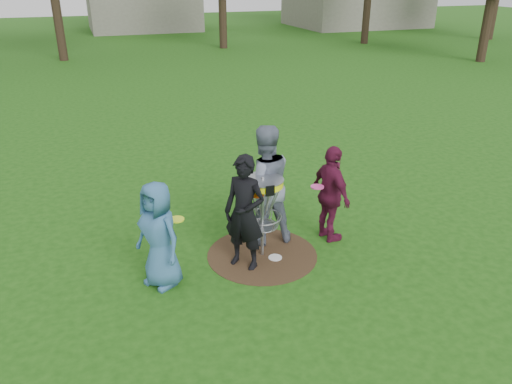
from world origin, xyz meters
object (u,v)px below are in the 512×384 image
object	(u,v)px
player_maroon	(331,194)
disc_golf_basket	(262,198)
player_blue	(159,235)
player_grey	(264,185)
player_black	(245,213)

from	to	relation	value
player_maroon	disc_golf_basket	distance (m)	1.29
player_blue	player_grey	size ratio (longest dim) A/B	0.79
player_black	player_grey	world-z (taller)	player_grey
player_black	disc_golf_basket	xyz separation A→B (m)	(0.36, 0.19, 0.11)
player_blue	player_black	world-z (taller)	player_black
player_blue	player_maroon	xyz separation A→B (m)	(2.94, 0.38, 0.03)
player_blue	player_grey	xyz separation A→B (m)	(1.86, 0.72, 0.22)
player_blue	player_black	size ratio (longest dim) A/B	0.89
disc_golf_basket	player_maroon	bearing A→B (deg)	5.81
player_black	disc_golf_basket	distance (m)	0.42
player_blue	disc_golf_basket	distance (m)	1.70
player_blue	player_black	bearing A→B (deg)	60.38
player_black	player_maroon	xyz separation A→B (m)	(1.63, 0.32, -0.07)
player_grey	player_maroon	xyz separation A→B (m)	(1.07, -0.34, -0.19)
player_maroon	disc_golf_basket	world-z (taller)	player_maroon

